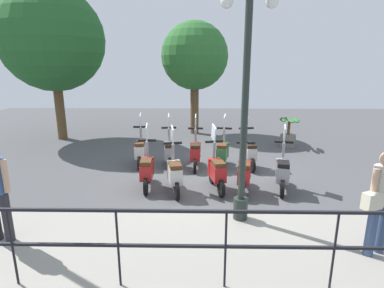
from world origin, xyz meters
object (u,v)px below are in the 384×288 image
object	(u,v)px
scooter_near_3	(175,173)
scooter_near_4	(147,169)
potted_palm	(288,135)
scooter_near_2	(217,171)
tree_large	(52,40)
tree_distant	(195,57)
scooter_far_0	(248,152)
scooter_far_3	(169,151)
scooter_near_1	(244,173)
lamp_post_near	(244,119)
scooter_far_1	(223,152)
pedestrian_with_bag	(381,196)
scooter_far_2	(195,152)
scooter_far_4	(141,150)
scooter_near_0	(282,171)

from	to	relation	value
scooter_near_3	scooter_near_4	size ratio (longest dim) A/B	1.00
potted_palm	scooter_near_2	bearing A→B (deg)	144.93
tree_large	tree_distant	size ratio (longest dim) A/B	1.23
scooter_far_0	scooter_far_3	xyz separation A→B (m)	(0.03, 2.30, 0.00)
scooter_near_1	lamp_post_near	bearing A→B (deg)	-179.57
scooter_near_1	scooter_far_1	xyz separation A→B (m)	(1.74, 0.37, 0.00)
lamp_post_near	scooter_far_0	xyz separation A→B (m)	(3.33, -0.68, -1.53)
lamp_post_near	tree_distant	bearing A→B (deg)	6.63
pedestrian_with_bag	scooter_near_1	distance (m)	3.10
tree_distant	scooter_far_0	distance (m)	5.77
lamp_post_near	scooter_far_2	size ratio (longest dim) A/B	2.74
scooter_near_2	scooter_far_3	xyz separation A→B (m)	(1.68, 1.28, 0.00)
scooter_near_1	scooter_far_3	distance (m)	2.63
scooter_far_4	tree_distant	bearing A→B (deg)	-22.85
tree_large	scooter_near_2	distance (m)	8.67
lamp_post_near	tree_large	xyz separation A→B (m)	(6.89, 6.37, 1.87)
scooter_near_1	scooter_near_2	world-z (taller)	same
tree_large	scooter_near_0	size ratio (longest dim) A/B	3.81
tree_distant	scooter_near_2	distance (m)	7.03
scooter_near_0	scooter_near_4	bearing A→B (deg)	101.61
tree_large	scooter_near_4	world-z (taller)	tree_large
tree_distant	pedestrian_with_bag	bearing A→B (deg)	-163.08
scooter_near_4	scooter_far_3	bearing A→B (deg)	-17.84
scooter_near_2	scooter_far_1	xyz separation A→B (m)	(1.62, -0.27, 0.00)
scooter_near_4	scooter_near_0	bearing A→B (deg)	-95.54
scooter_near_2	potted_palm	bearing A→B (deg)	-46.87
lamp_post_near	scooter_near_2	world-z (taller)	lamp_post_near
lamp_post_near	scooter_far_0	bearing A→B (deg)	-11.46
potted_palm	scooter_far_3	bearing A→B (deg)	120.39
scooter_far_1	scooter_far_3	world-z (taller)	same
scooter_near_4	scooter_far_4	xyz separation A→B (m)	(1.71, 0.47, 0.00)
scooter_near_2	scooter_far_1	size ratio (longest dim) A/B	1.00
potted_palm	scooter_far_0	bearing A→B (deg)	142.78
lamp_post_near	scooter_near_2	xyz separation A→B (m)	(1.68, 0.34, -1.53)
scooter_far_0	scooter_far_4	bearing A→B (deg)	78.92
scooter_near_0	scooter_near_2	world-z (taller)	same
tree_large	scooter_near_2	world-z (taller)	tree_large
tree_distant	scooter_near_3	size ratio (longest dim) A/B	3.09
scooter_near_1	scooter_near_2	bearing A→B (deg)	90.97
tree_large	tree_distant	bearing A→B (deg)	-77.51
scooter_far_4	scooter_near_3	bearing A→B (deg)	-153.70
lamp_post_near	scooter_far_3	bearing A→B (deg)	25.78
pedestrian_with_bag	scooter_near_2	world-z (taller)	pedestrian_with_bag
scooter_near_0	scooter_near_2	distance (m)	1.56
scooter_far_3	scooter_far_4	xyz separation A→B (m)	(0.10, 0.87, 0.00)
tree_distant	scooter_far_2	xyz separation A→B (m)	(-4.82, -0.08, -2.82)
lamp_post_near	pedestrian_with_bag	distance (m)	2.32
scooter_near_4	scooter_near_2	bearing A→B (deg)	-96.51
scooter_near_0	scooter_far_4	world-z (taller)	same
potted_palm	scooter_near_3	xyz separation A→B (m)	(-4.31, 3.89, 0.04)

